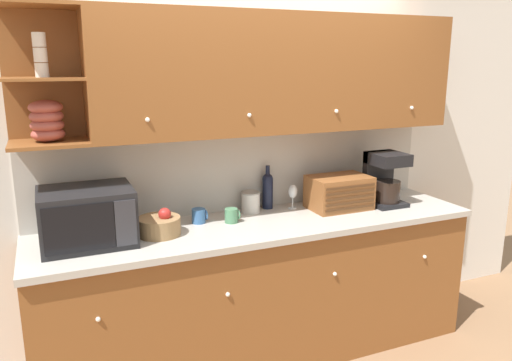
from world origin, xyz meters
The scene contains 14 objects.
ground_plane centered at (0.00, 0.00, 0.00)m, with size 24.00×24.00×0.00m, color #896647.
wall_back centered at (0.00, 0.03, 1.30)m, with size 5.28×0.06×2.60m.
counter_unit centered at (0.00, -0.33, 0.48)m, with size 2.90×0.68×0.96m.
backsplash_panel centered at (0.00, -0.01, 1.24)m, with size 2.88×0.01×0.56m.
upper_cabinets centered at (0.16, -0.17, 1.89)m, with size 2.88×0.37×0.75m.
microwave centered at (-1.07, -0.30, 1.12)m, with size 0.51×0.42×0.32m.
fruit_basket centered at (-0.67, -0.32, 1.01)m, with size 0.25×0.25×0.17m.
mug_blue_second centered at (-0.38, -0.19, 1.00)m, with size 0.10×0.09×0.09m.
mug centered at (-0.19, -0.27, 1.00)m, with size 0.10×0.08×0.09m.
storage_canister centered at (0.01, -0.10, 1.03)m, with size 0.13×0.13×0.14m.
wine_bottle centered at (0.16, -0.06, 1.10)m, with size 0.08×0.08×0.31m.
wine_glass centered at (0.32, -0.14, 1.07)m, with size 0.06×0.06×0.17m.
bread_box centered at (0.62, -0.27, 1.07)m, with size 0.42×0.29×0.23m.
coffee_maker centered at (0.98, -0.30, 1.15)m, with size 0.24×0.26×0.38m.
Camera 1 is at (-1.25, -3.15, 1.97)m, focal length 35.00 mm.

